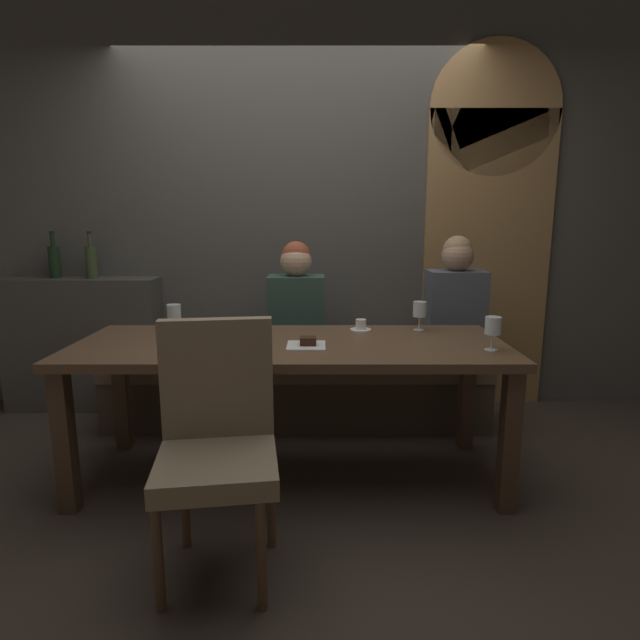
{
  "coord_description": "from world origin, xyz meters",
  "views": [
    {
      "loc": [
        0.15,
        -2.58,
        1.36
      ],
      "look_at": [
        0.14,
        0.07,
        0.84
      ],
      "focal_mm": 28.96,
      "sensor_mm": 36.0,
      "label": 1
    }
  ],
  "objects_px": {
    "chair_near_side": "(219,432)",
    "wine_bottle_dark_red": "(57,261)",
    "wine_bottle_pale_label": "(94,261)",
    "dessert_plate": "(309,344)",
    "dining_table": "(292,358)",
    "wine_glass_far_left": "(176,313)",
    "banquette_bench": "(299,392)",
    "wine_glass_near_right": "(422,311)",
    "diner_bearded": "(457,303)",
    "espresso_cup": "(363,326)",
    "wine_glass_end_left": "(495,327)",
    "diner_redhead": "(298,305)"
  },
  "relations": [
    {
      "from": "espresso_cup",
      "to": "dessert_plate",
      "type": "xyz_separation_m",
      "value": [
        -0.3,
        -0.38,
        -0.01
      ]
    },
    {
      "from": "dining_table",
      "to": "wine_bottle_dark_red",
      "type": "height_order",
      "value": "wine_bottle_dark_red"
    },
    {
      "from": "diner_redhead",
      "to": "wine_bottle_dark_red",
      "type": "relative_size",
      "value": 2.37
    },
    {
      "from": "banquette_bench",
      "to": "dining_table",
      "type": "bearing_deg",
      "value": -90.0
    },
    {
      "from": "dining_table",
      "to": "wine_glass_near_right",
      "type": "distance_m",
      "value": 0.79
    },
    {
      "from": "diner_redhead",
      "to": "wine_bottle_pale_label",
      "type": "distance_m",
      "value": 1.5
    },
    {
      "from": "wine_glass_near_right",
      "to": "wine_glass_far_left",
      "type": "bearing_deg",
      "value": -175.89
    },
    {
      "from": "diner_redhead",
      "to": "wine_bottle_pale_label",
      "type": "height_order",
      "value": "wine_bottle_pale_label"
    },
    {
      "from": "diner_bearded",
      "to": "wine_glass_near_right",
      "type": "distance_m",
      "value": 0.5
    },
    {
      "from": "wine_bottle_dark_red",
      "to": "banquette_bench",
      "type": "bearing_deg",
      "value": -11.75
    },
    {
      "from": "diner_bearded",
      "to": "wine_bottle_pale_label",
      "type": "xyz_separation_m",
      "value": [
        -2.46,
        0.36,
        0.24
      ]
    },
    {
      "from": "dessert_plate",
      "to": "wine_glass_far_left",
      "type": "bearing_deg",
      "value": 158.45
    },
    {
      "from": "banquette_bench",
      "to": "wine_glass_end_left",
      "type": "distance_m",
      "value": 1.45
    },
    {
      "from": "diner_bearded",
      "to": "dessert_plate",
      "type": "distance_m",
      "value": 1.22
    },
    {
      "from": "chair_near_side",
      "to": "wine_glass_far_left",
      "type": "height_order",
      "value": "chair_near_side"
    },
    {
      "from": "espresso_cup",
      "to": "wine_glass_end_left",
      "type": "bearing_deg",
      "value": -36.91
    },
    {
      "from": "chair_near_side",
      "to": "diner_bearded",
      "type": "xyz_separation_m",
      "value": [
        1.26,
        1.4,
        0.27
      ]
    },
    {
      "from": "diner_bearded",
      "to": "wine_glass_far_left",
      "type": "height_order",
      "value": "diner_bearded"
    },
    {
      "from": "banquette_bench",
      "to": "diner_bearded",
      "type": "height_order",
      "value": "diner_bearded"
    },
    {
      "from": "wine_glass_far_left",
      "to": "espresso_cup",
      "type": "xyz_separation_m",
      "value": [
        1.03,
        0.09,
        -0.09
      ]
    },
    {
      "from": "wine_glass_end_left",
      "to": "wine_glass_far_left",
      "type": "bearing_deg",
      "value": 167.63
    },
    {
      "from": "wine_glass_near_right",
      "to": "wine_glass_end_left",
      "type": "xyz_separation_m",
      "value": [
        0.26,
        -0.45,
        -0.0
      ]
    },
    {
      "from": "dining_table",
      "to": "wine_glass_end_left",
      "type": "relative_size",
      "value": 13.41
    },
    {
      "from": "wine_bottle_dark_red",
      "to": "dessert_plate",
      "type": "relative_size",
      "value": 1.72
    },
    {
      "from": "wine_bottle_pale_label",
      "to": "dessert_plate",
      "type": "bearing_deg",
      "value": -36.59
    },
    {
      "from": "diner_redhead",
      "to": "diner_bearded",
      "type": "bearing_deg",
      "value": -1.78
    },
    {
      "from": "espresso_cup",
      "to": "diner_redhead",
      "type": "bearing_deg",
      "value": 131.86
    },
    {
      "from": "banquette_bench",
      "to": "wine_bottle_dark_red",
      "type": "distance_m",
      "value": 1.94
    },
    {
      "from": "dining_table",
      "to": "wine_glass_far_left",
      "type": "xyz_separation_m",
      "value": [
        -0.64,
        0.18,
        0.2
      ]
    },
    {
      "from": "espresso_cup",
      "to": "dessert_plate",
      "type": "height_order",
      "value": "espresso_cup"
    },
    {
      "from": "wine_glass_far_left",
      "to": "wine_glass_near_right",
      "type": "bearing_deg",
      "value": 4.11
    },
    {
      "from": "wine_glass_far_left",
      "to": "espresso_cup",
      "type": "relative_size",
      "value": 1.37
    },
    {
      "from": "wine_bottle_dark_red",
      "to": "dessert_plate",
      "type": "distance_m",
      "value": 2.17
    },
    {
      "from": "wine_bottle_pale_label",
      "to": "wine_glass_near_right",
      "type": "relative_size",
      "value": 1.99
    },
    {
      "from": "banquette_bench",
      "to": "diner_redhead",
      "type": "relative_size",
      "value": 3.24
    },
    {
      "from": "dining_table",
      "to": "wine_bottle_pale_label",
      "type": "xyz_separation_m",
      "value": [
        -1.45,
        1.03,
        0.42
      ]
    },
    {
      "from": "chair_near_side",
      "to": "diner_redhead",
      "type": "distance_m",
      "value": 1.47
    },
    {
      "from": "wine_bottle_dark_red",
      "to": "wine_glass_far_left",
      "type": "bearing_deg",
      "value": -39.17
    },
    {
      "from": "chair_near_side",
      "to": "wine_bottle_dark_red",
      "type": "bearing_deg",
      "value": 129.67
    },
    {
      "from": "banquette_bench",
      "to": "wine_glass_near_right",
      "type": "bearing_deg",
      "value": -30.33
    },
    {
      "from": "chair_near_side",
      "to": "diner_redhead",
      "type": "xyz_separation_m",
      "value": [
        0.24,
        1.43,
        0.26
      ]
    },
    {
      "from": "banquette_bench",
      "to": "diner_bearded",
      "type": "relative_size",
      "value": 3.09
    },
    {
      "from": "diner_redhead",
      "to": "diner_bearded",
      "type": "height_order",
      "value": "diner_bearded"
    },
    {
      "from": "chair_near_side",
      "to": "espresso_cup",
      "type": "distance_m",
      "value": 1.19
    },
    {
      "from": "chair_near_side",
      "to": "espresso_cup",
      "type": "xyz_separation_m",
      "value": [
        0.63,
        1.0,
        0.21
      ]
    },
    {
      "from": "wine_glass_far_left",
      "to": "chair_near_side",
      "type": "bearing_deg",
      "value": -66.02
    },
    {
      "from": "wine_bottle_pale_label",
      "to": "dessert_plate",
      "type": "distance_m",
      "value": 1.94
    },
    {
      "from": "wine_glass_near_right",
      "to": "espresso_cup",
      "type": "xyz_separation_m",
      "value": [
        -0.33,
        -0.01,
        -0.09
      ]
    },
    {
      "from": "diner_redhead",
      "to": "espresso_cup",
      "type": "height_order",
      "value": "diner_redhead"
    },
    {
      "from": "wine_bottle_pale_label",
      "to": "wine_glass_end_left",
      "type": "distance_m",
      "value": 2.72
    }
  ]
}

